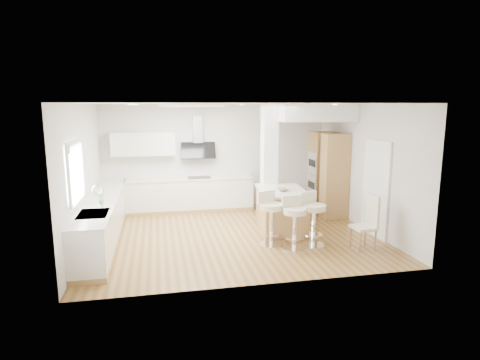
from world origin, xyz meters
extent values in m
plane|color=olive|center=(0.00, 0.00, 0.00)|extent=(6.00, 6.00, 0.00)
cube|color=white|center=(0.00, 0.00, 0.00)|extent=(6.00, 5.00, 0.02)
cube|color=silver|center=(0.00, 2.50, 1.40)|extent=(6.00, 0.04, 2.80)
cube|color=silver|center=(-3.00, 0.00, 1.40)|extent=(0.04, 5.00, 2.80)
cube|color=silver|center=(3.00, 0.00, 1.40)|extent=(0.04, 5.00, 2.80)
cube|color=white|center=(-0.80, 0.60, 2.77)|extent=(1.40, 0.95, 0.05)
cube|color=white|center=(-0.80, 0.60, 2.76)|extent=(1.25, 0.80, 0.03)
cylinder|color=white|center=(-2.00, 1.50, 2.78)|extent=(0.10, 0.10, 0.02)
cylinder|color=white|center=(-2.00, -0.50, 2.78)|extent=(0.10, 0.10, 0.02)
cylinder|color=white|center=(0.50, 1.50, 2.78)|extent=(0.10, 0.10, 0.02)
cylinder|color=white|center=(2.00, 1.00, 2.78)|extent=(0.10, 0.10, 0.02)
cylinder|color=white|center=(2.00, -0.50, 2.78)|extent=(0.10, 0.10, 0.02)
cube|color=white|center=(-2.96, -0.90, 1.65)|extent=(0.03, 1.15, 0.95)
cube|color=white|center=(-2.95, -0.90, 2.15)|extent=(0.04, 1.28, 0.06)
cube|color=white|center=(-2.95, -0.90, 1.15)|extent=(0.04, 1.28, 0.06)
cube|color=white|center=(-2.95, -1.51, 1.65)|extent=(0.04, 0.06, 0.95)
cube|color=white|center=(-2.95, -0.29, 1.65)|extent=(0.04, 0.06, 0.95)
cube|color=#B4B6BC|center=(-2.94, -0.90, 2.08)|extent=(0.03, 1.18, 0.14)
cube|color=#403932|center=(2.99, -0.60, 1.00)|extent=(0.02, 0.90, 2.00)
cube|color=white|center=(2.97, -0.60, 1.00)|extent=(0.05, 1.00, 2.10)
cube|color=tan|center=(-2.70, 0.25, 0.05)|extent=(0.60, 4.50, 0.10)
cube|color=silver|center=(-2.70, 0.25, 0.48)|extent=(0.60, 4.50, 0.76)
cube|color=silver|center=(-2.70, 0.25, 0.88)|extent=(0.63, 4.50, 0.04)
cube|color=#B6B6BB|center=(-2.70, -1.00, 0.89)|extent=(0.50, 0.75, 0.02)
cube|color=#B6B6BB|center=(-2.70, -1.18, 0.84)|extent=(0.40, 0.34, 0.10)
cube|color=#B6B6BB|center=(-2.70, -0.82, 0.84)|extent=(0.40, 0.34, 0.10)
cylinder|color=white|center=(-2.58, -0.70, 1.08)|extent=(0.02, 0.02, 0.36)
torus|color=white|center=(-2.65, -0.70, 1.26)|extent=(0.18, 0.02, 0.18)
imported|color=#478946|center=(-2.65, -0.35, 1.06)|extent=(0.17, 0.12, 0.33)
cube|color=tan|center=(-0.75, 2.20, 0.05)|extent=(3.30, 0.60, 0.10)
cube|color=silver|center=(-0.75, 2.20, 0.48)|extent=(3.30, 0.60, 0.76)
cube|color=silver|center=(-0.75, 2.20, 0.88)|extent=(3.33, 0.63, 0.04)
cube|color=black|center=(-0.50, 2.20, 0.91)|extent=(0.60, 0.40, 0.01)
cube|color=silver|center=(-1.90, 2.33, 1.80)|extent=(1.60, 0.34, 0.60)
cube|color=#B6B6BB|center=(-0.50, 2.40, 2.15)|extent=(0.25, 0.18, 0.70)
cube|color=black|center=(-0.50, 2.32, 1.60)|extent=(0.90, 0.26, 0.44)
cube|color=white|center=(1.05, 0.95, 1.40)|extent=(0.35, 0.35, 2.80)
cube|color=white|center=(2.10, 1.40, 2.60)|extent=(1.78, 2.20, 0.40)
cube|color=tan|center=(2.68, 1.50, 1.05)|extent=(0.62, 0.62, 2.10)
cube|color=tan|center=(2.68, 0.80, 1.05)|extent=(0.62, 0.40, 2.10)
cube|color=#B6B6BB|center=(2.37, 1.50, 1.30)|extent=(0.02, 0.55, 0.55)
cube|color=#B6B6BB|center=(2.37, 1.50, 0.72)|extent=(0.02, 0.55, 0.55)
cube|color=black|center=(2.36, 1.50, 1.30)|extent=(0.01, 0.45, 0.18)
cube|color=black|center=(2.36, 1.50, 0.72)|extent=(0.01, 0.45, 0.18)
cube|color=tan|center=(1.11, 0.15, 0.44)|extent=(1.08, 1.54, 0.89)
cube|color=silver|center=(1.11, 0.15, 0.91)|extent=(1.17, 1.63, 0.04)
imported|color=gray|center=(1.10, -0.01, 0.96)|extent=(0.30, 0.30, 0.07)
sphere|color=orange|center=(1.14, -0.01, 0.97)|extent=(0.08, 0.08, 0.07)
sphere|color=orange|center=(1.06, 0.02, 0.97)|extent=(0.08, 0.08, 0.07)
sphere|color=olive|center=(1.09, -0.05, 0.97)|extent=(0.08, 0.08, 0.07)
cylinder|color=white|center=(0.62, -0.79, 0.02)|extent=(0.64, 0.64, 0.03)
cylinder|color=white|center=(0.62, -0.79, 0.39)|extent=(0.10, 0.10, 0.72)
cylinder|color=white|center=(0.62, -0.79, 0.24)|extent=(0.50, 0.50, 0.02)
cylinder|color=beige|center=(0.62, -0.79, 0.80)|extent=(0.61, 0.61, 0.11)
cube|color=beige|center=(0.55, -0.63, 0.97)|extent=(0.41, 0.22, 0.24)
cylinder|color=white|center=(0.99, -1.09, 0.02)|extent=(0.50, 0.50, 0.03)
cylinder|color=white|center=(0.99, -1.09, 0.37)|extent=(0.08, 0.08, 0.69)
cylinder|color=white|center=(0.99, -1.09, 0.23)|extent=(0.39, 0.39, 0.02)
cylinder|color=beige|center=(0.99, -1.09, 0.76)|extent=(0.48, 0.48, 0.11)
cube|color=beige|center=(0.98, -0.92, 0.92)|extent=(0.41, 0.08, 0.23)
cylinder|color=white|center=(1.42, -1.00, 0.02)|extent=(0.64, 0.64, 0.03)
cylinder|color=white|center=(1.42, -1.00, 0.39)|extent=(0.10, 0.10, 0.72)
cylinder|color=white|center=(1.42, -1.00, 0.24)|extent=(0.49, 0.49, 0.02)
cylinder|color=beige|center=(1.42, -1.00, 0.79)|extent=(0.61, 0.61, 0.11)
cube|color=beige|center=(1.36, -0.84, 0.96)|extent=(0.41, 0.21, 0.24)
cube|color=beige|center=(2.31, -1.36, 0.44)|extent=(0.45, 0.45, 0.06)
cube|color=beige|center=(2.49, -1.34, 0.74)|extent=(0.08, 0.39, 0.67)
cylinder|color=tan|center=(2.16, -1.54, 0.20)|extent=(0.04, 0.04, 0.41)
cylinder|color=tan|center=(2.13, -1.21, 0.20)|extent=(0.04, 0.04, 0.41)
cylinder|color=tan|center=(2.49, -1.51, 0.20)|extent=(0.04, 0.04, 0.41)
cylinder|color=tan|center=(2.46, -1.18, 0.20)|extent=(0.04, 0.04, 0.41)
camera|label=1|loc=(-1.55, -8.19, 2.76)|focal=30.00mm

